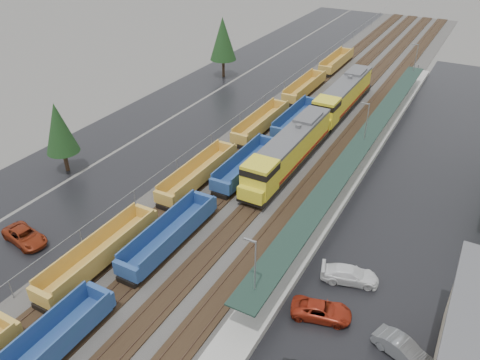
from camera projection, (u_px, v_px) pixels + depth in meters
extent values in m
cube|color=#302D2B|center=(319.00, 119.00, 71.92)|extent=(20.00, 160.00, 0.08)
cube|color=black|center=(283.00, 111.00, 74.33)|extent=(2.60, 160.00, 0.15)
cube|color=#473326|center=(279.00, 109.00, 74.57)|extent=(0.08, 160.00, 0.07)
cube|color=#473326|center=(288.00, 111.00, 73.98)|extent=(0.08, 160.00, 0.07)
cube|color=black|center=(307.00, 116.00, 72.68)|extent=(2.60, 160.00, 0.15)
cube|color=#473326|center=(303.00, 114.00, 72.92)|extent=(0.08, 160.00, 0.07)
cube|color=#473326|center=(311.00, 116.00, 72.33)|extent=(0.08, 160.00, 0.07)
cube|color=black|center=(331.00, 121.00, 71.03)|extent=(2.60, 160.00, 0.15)
cube|color=#473326|center=(327.00, 119.00, 71.27)|extent=(0.08, 160.00, 0.07)
cube|color=#473326|center=(336.00, 121.00, 70.68)|extent=(0.08, 160.00, 0.07)
cube|color=black|center=(357.00, 126.00, 69.38)|extent=(2.60, 160.00, 0.15)
cube|color=#473326|center=(353.00, 125.00, 69.62)|extent=(0.08, 160.00, 0.07)
cube|color=#473326|center=(362.00, 127.00, 69.03)|extent=(0.08, 160.00, 0.07)
cube|color=black|center=(234.00, 101.00, 78.12)|extent=(10.00, 160.00, 0.02)
cube|color=black|center=(185.00, 91.00, 82.25)|extent=(9.00, 160.00, 0.02)
cube|color=black|center=(438.00, 180.00, 56.62)|extent=(16.00, 100.00, 0.02)
cube|color=#9E9B93|center=(361.00, 159.00, 60.37)|extent=(3.00, 80.00, 0.70)
cylinder|color=gray|center=(281.00, 264.00, 40.88)|extent=(0.16, 0.16, 2.40)
cylinder|color=gray|center=(337.00, 185.00, 52.09)|extent=(0.16, 0.16, 2.40)
cylinder|color=gray|center=(373.00, 134.00, 63.29)|extent=(0.16, 0.16, 2.40)
cylinder|color=gray|center=(399.00, 98.00, 74.50)|extent=(0.16, 0.16, 2.40)
cylinder|color=gray|center=(417.00, 71.00, 85.70)|extent=(0.16, 0.16, 2.40)
cube|color=#192D24|center=(364.00, 139.00, 58.88)|extent=(2.60, 65.00, 0.15)
cylinder|color=gray|center=(255.00, 282.00, 36.05)|extent=(0.12, 0.12, 8.00)
cube|color=gray|center=(250.00, 240.00, 34.23)|extent=(1.00, 0.15, 0.12)
cylinder|color=gray|center=(365.00, 134.00, 58.46)|extent=(0.12, 0.12, 8.00)
cube|color=gray|center=(365.00, 104.00, 56.64)|extent=(1.00, 0.15, 0.12)
cylinder|color=gray|center=(414.00, 67.00, 80.87)|extent=(0.12, 0.12, 8.00)
cube|color=gray|center=(415.00, 44.00, 79.05)|extent=(1.00, 0.15, 0.12)
cylinder|color=gray|center=(11.00, 290.00, 39.48)|extent=(0.08, 0.08, 2.00)
cylinder|color=gray|center=(81.00, 238.00, 45.45)|extent=(0.08, 0.08, 2.00)
cylinder|color=gray|center=(135.00, 198.00, 51.43)|extent=(0.08, 0.08, 2.00)
cylinder|color=gray|center=(177.00, 167.00, 57.41)|extent=(0.08, 0.08, 2.00)
cylinder|color=gray|center=(211.00, 141.00, 63.38)|extent=(0.08, 0.08, 2.00)
cylinder|color=gray|center=(240.00, 120.00, 69.36)|extent=(0.08, 0.08, 2.00)
cylinder|color=gray|center=(264.00, 102.00, 75.34)|extent=(0.08, 0.08, 2.00)
cylinder|color=gray|center=(284.00, 87.00, 81.31)|extent=(0.08, 0.08, 2.00)
cylinder|color=gray|center=(302.00, 74.00, 87.29)|extent=(0.08, 0.08, 2.00)
cylinder|color=gray|center=(317.00, 62.00, 93.26)|extent=(0.08, 0.08, 2.00)
cylinder|color=gray|center=(331.00, 52.00, 99.24)|extent=(0.08, 0.08, 2.00)
cylinder|color=gray|center=(343.00, 43.00, 105.22)|extent=(0.08, 0.08, 2.00)
cylinder|color=gray|center=(354.00, 35.00, 111.19)|extent=(0.08, 0.08, 2.00)
cylinder|color=gray|center=(363.00, 28.00, 117.17)|extent=(0.08, 0.08, 2.00)
cylinder|color=gray|center=(372.00, 22.00, 123.15)|extent=(0.08, 0.08, 2.00)
cylinder|color=gray|center=(380.00, 16.00, 129.12)|extent=(0.08, 0.08, 2.00)
cube|color=gray|center=(264.00, 96.00, 74.81)|extent=(0.05, 160.00, 0.05)
cylinder|color=#332316|center=(66.00, 161.00, 57.90)|extent=(0.50, 0.50, 2.70)
cone|color=black|center=(59.00, 128.00, 55.55)|extent=(3.96, 3.96, 6.30)
cylinder|color=#332316|center=(223.00, 68.00, 88.04)|extent=(0.50, 0.50, 3.30)
cone|color=black|center=(223.00, 39.00, 85.17)|extent=(4.84, 4.84, 7.70)
cube|color=black|center=(290.00, 161.00, 58.81)|extent=(3.25, 21.67, 0.43)
cube|color=gold|center=(294.00, 145.00, 58.66)|extent=(3.03, 17.33, 3.25)
cube|color=gold|center=(260.00, 177.00, 51.42)|extent=(3.25, 3.47, 3.68)
cube|color=black|center=(260.00, 169.00, 50.86)|extent=(3.30, 3.52, 0.76)
cube|color=gold|center=(251.00, 194.00, 50.53)|extent=(3.03, 1.08, 1.52)
cube|color=#59595B|center=(295.00, 132.00, 57.75)|extent=(3.09, 17.33, 0.38)
cube|color=maroon|center=(282.00, 151.00, 59.97)|extent=(0.04, 17.33, 0.38)
cube|color=maroon|center=(305.00, 157.00, 58.70)|extent=(0.04, 17.33, 0.38)
cube|color=black|center=(289.00, 164.00, 59.03)|extent=(2.38, 6.50, 0.65)
cube|color=black|center=(263.00, 192.00, 53.31)|extent=(2.60, 4.33, 0.54)
cube|color=black|center=(312.00, 140.00, 64.64)|extent=(2.60, 4.33, 0.54)
cylinder|color=#59595B|center=(298.00, 126.00, 58.39)|extent=(0.76, 0.76, 0.54)
cube|color=#59595B|center=(308.00, 118.00, 60.85)|extent=(2.60, 4.33, 0.54)
cube|color=black|center=(343.00, 105.00, 74.50)|extent=(3.25, 21.67, 0.43)
cube|color=gold|center=(346.00, 92.00, 74.35)|extent=(3.03, 17.33, 3.25)
cube|color=gold|center=(326.00, 111.00, 67.11)|extent=(3.25, 3.47, 3.68)
cube|color=black|center=(326.00, 104.00, 66.55)|extent=(3.30, 3.52, 0.76)
cube|color=gold|center=(320.00, 123.00, 66.22)|extent=(3.03, 1.08, 1.52)
cube|color=#59595B|center=(348.00, 81.00, 73.44)|extent=(3.09, 17.33, 0.38)
cube|color=maroon|center=(336.00, 98.00, 75.66)|extent=(0.04, 17.33, 0.38)
cube|color=maroon|center=(355.00, 101.00, 74.39)|extent=(0.04, 17.33, 0.38)
cube|color=black|center=(342.00, 108.00, 74.72)|extent=(2.38, 6.50, 0.65)
cube|color=black|center=(326.00, 124.00, 69.00)|extent=(2.60, 4.33, 0.54)
cube|color=black|center=(357.00, 92.00, 80.33)|extent=(2.60, 4.33, 0.54)
cylinder|color=#59595B|center=(350.00, 77.00, 74.08)|extent=(0.76, 0.76, 0.54)
cube|color=#59595B|center=(356.00, 72.00, 76.54)|extent=(2.60, 4.33, 0.54)
cube|color=gold|center=(9.00, 324.00, 35.62)|extent=(2.59, 0.50, 1.39)
cube|color=black|center=(4.00, 340.00, 35.62)|extent=(1.99, 2.19, 0.50)
cube|color=gold|center=(101.00, 257.00, 43.34)|extent=(2.59, 13.10, 0.25)
cube|color=gold|center=(89.00, 245.00, 43.38)|extent=(0.15, 13.10, 1.79)
cube|color=gold|center=(110.00, 254.00, 42.36)|extent=(0.15, 13.10, 1.79)
cube|color=gold|center=(41.00, 298.00, 37.93)|extent=(2.59, 0.50, 1.39)
cube|color=gold|center=(146.00, 214.00, 48.02)|extent=(2.59, 0.50, 1.39)
cube|color=black|center=(50.00, 301.00, 38.97)|extent=(1.99, 2.19, 0.50)
cube|color=black|center=(143.00, 225.00, 48.01)|extent=(1.99, 2.19, 0.50)
cube|color=gold|center=(199.00, 176.00, 55.73)|extent=(2.59, 13.10, 0.25)
cube|color=gold|center=(190.00, 167.00, 55.77)|extent=(0.15, 13.10, 1.79)
cube|color=gold|center=(208.00, 172.00, 54.75)|extent=(0.15, 13.10, 1.79)
cube|color=gold|center=(164.00, 199.00, 50.32)|extent=(2.59, 0.50, 1.39)
cube|color=gold|center=(227.00, 148.00, 60.41)|extent=(2.59, 0.50, 1.39)
cube|color=black|center=(169.00, 203.00, 51.36)|extent=(1.99, 2.19, 0.50)
cube|color=black|center=(225.00, 157.00, 60.40)|extent=(1.99, 2.19, 0.50)
cube|color=gold|center=(261.00, 125.00, 68.12)|extent=(2.59, 13.10, 0.25)
cube|color=gold|center=(254.00, 118.00, 68.16)|extent=(0.15, 13.10, 1.79)
cube|color=gold|center=(269.00, 121.00, 67.14)|extent=(0.15, 13.10, 1.79)
cube|color=gold|center=(239.00, 139.00, 62.71)|extent=(2.59, 0.50, 1.39)
cube|color=gold|center=(281.00, 105.00, 72.80)|extent=(2.59, 0.50, 1.39)
cube|color=black|center=(241.00, 143.00, 63.75)|extent=(1.99, 2.19, 0.50)
cube|color=black|center=(279.00, 113.00, 72.79)|extent=(1.99, 2.19, 0.50)
cube|color=gold|center=(305.00, 90.00, 80.51)|extent=(2.59, 13.10, 0.25)
cube|color=gold|center=(298.00, 83.00, 80.55)|extent=(0.15, 13.10, 1.79)
cube|color=gold|center=(312.00, 86.00, 79.53)|extent=(0.15, 13.10, 1.79)
cube|color=gold|center=(289.00, 99.00, 75.10)|extent=(2.59, 0.50, 1.39)
cube|color=gold|center=(319.00, 74.00, 85.19)|extent=(2.59, 0.50, 1.39)
cube|color=black|center=(290.00, 103.00, 76.14)|extent=(1.99, 2.19, 0.50)
cube|color=black|center=(317.00, 81.00, 85.19)|extent=(1.99, 2.19, 0.50)
cube|color=gold|center=(336.00, 64.00, 92.90)|extent=(2.59, 13.10, 0.25)
cube|color=gold|center=(331.00, 58.00, 92.95)|extent=(0.15, 13.10, 1.79)
cube|color=gold|center=(343.00, 60.00, 91.92)|extent=(0.15, 13.10, 1.79)
cube|color=gold|center=(325.00, 70.00, 87.49)|extent=(2.59, 0.50, 1.39)
cube|color=gold|center=(347.00, 52.00, 97.58)|extent=(2.59, 0.50, 1.39)
cube|color=black|center=(326.00, 74.00, 88.53)|extent=(1.99, 2.19, 0.50)
cube|color=black|center=(346.00, 57.00, 97.58)|extent=(1.99, 2.19, 0.50)
cube|color=navy|center=(41.00, 357.00, 33.88)|extent=(2.67, 12.20, 0.26)
cube|color=navy|center=(26.00, 342.00, 33.92)|extent=(0.15, 12.20, 1.85)
cube|color=navy|center=(51.00, 356.00, 32.86)|extent=(0.15, 12.20, 1.85)
cube|color=navy|center=(101.00, 295.00, 38.21)|extent=(2.67, 0.51, 1.44)
cube|color=black|center=(96.00, 309.00, 38.21)|extent=(2.06, 2.26, 0.51)
cube|color=navy|center=(170.00, 238.00, 45.68)|extent=(2.67, 12.20, 0.26)
cube|color=navy|center=(159.00, 227.00, 45.72)|extent=(0.15, 12.20, 1.85)
cube|color=navy|center=(181.00, 234.00, 44.66)|extent=(0.15, 12.20, 1.85)
cube|color=navy|center=(127.00, 271.00, 40.59)|extent=(2.67, 0.51, 1.44)
cube|color=navy|center=(205.00, 200.00, 50.01)|extent=(2.67, 0.51, 1.44)
cube|color=black|center=(133.00, 275.00, 41.66)|extent=(2.06, 2.26, 0.51)
cube|color=black|center=(202.00, 212.00, 50.01)|extent=(2.06, 2.26, 0.51)
cube|color=navy|center=(247.00, 168.00, 57.48)|extent=(2.67, 12.20, 0.26)
cube|color=navy|center=(238.00, 159.00, 57.52)|extent=(0.15, 12.20, 1.85)
cube|color=navy|center=(256.00, 163.00, 56.46)|extent=(0.15, 12.20, 1.85)
cube|color=navy|center=(220.00, 186.00, 52.39)|extent=(2.67, 0.51, 1.44)
cube|color=navy|center=(269.00, 142.00, 61.81)|extent=(2.67, 0.51, 1.44)
cube|color=black|center=(224.00, 191.00, 53.46)|extent=(2.06, 2.26, 0.51)
cube|color=black|center=(267.00, 151.00, 61.81)|extent=(2.06, 2.26, 0.51)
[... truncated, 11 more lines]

